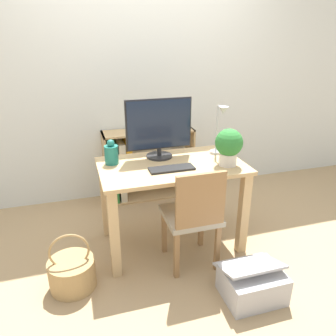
{
  "coord_description": "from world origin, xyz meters",
  "views": [
    {
      "loc": [
        -0.72,
        -2.3,
        1.69
      ],
      "look_at": [
        0.0,
        0.1,
        0.66
      ],
      "focal_mm": 35.0,
      "sensor_mm": 36.0,
      "label": 1
    }
  ],
  "objects_px": {
    "desk_lamp": "(220,125)",
    "chair": "(194,215)",
    "potted_plant": "(229,145)",
    "bookshelf": "(133,166)",
    "storage_box": "(252,283)",
    "basket": "(72,273)",
    "vase": "(111,154)",
    "monitor": "(159,127)",
    "keyboard": "(172,169)"
  },
  "relations": [
    {
      "from": "monitor",
      "to": "keyboard",
      "type": "distance_m",
      "value": 0.39
    },
    {
      "from": "monitor",
      "to": "storage_box",
      "type": "distance_m",
      "value": 1.36
    },
    {
      "from": "vase",
      "to": "keyboard",
      "type": "bearing_deg",
      "value": -31.49
    },
    {
      "from": "desk_lamp",
      "to": "storage_box",
      "type": "height_order",
      "value": "desk_lamp"
    },
    {
      "from": "storage_box",
      "to": "monitor",
      "type": "bearing_deg",
      "value": 112.11
    },
    {
      "from": "storage_box",
      "to": "potted_plant",
      "type": "bearing_deg",
      "value": 83.05
    },
    {
      "from": "keyboard",
      "to": "basket",
      "type": "xyz_separation_m",
      "value": [
        -0.8,
        -0.21,
        -0.62
      ]
    },
    {
      "from": "chair",
      "to": "basket",
      "type": "distance_m",
      "value": 0.96
    },
    {
      "from": "desk_lamp",
      "to": "storage_box",
      "type": "xyz_separation_m",
      "value": [
        -0.1,
        -0.85,
        -0.88
      ]
    },
    {
      "from": "vase",
      "to": "basket",
      "type": "xyz_separation_m",
      "value": [
        -0.39,
        -0.46,
        -0.7
      ]
    },
    {
      "from": "vase",
      "to": "potted_plant",
      "type": "bearing_deg",
      "value": -18.49
    },
    {
      "from": "desk_lamp",
      "to": "basket",
      "type": "distance_m",
      "value": 1.6
    },
    {
      "from": "keyboard",
      "to": "basket",
      "type": "height_order",
      "value": "keyboard"
    },
    {
      "from": "vase",
      "to": "chair",
      "type": "bearing_deg",
      "value": -43.23
    },
    {
      "from": "bookshelf",
      "to": "basket",
      "type": "height_order",
      "value": "bookshelf"
    },
    {
      "from": "potted_plant",
      "to": "bookshelf",
      "type": "bearing_deg",
      "value": 118.3
    },
    {
      "from": "monitor",
      "to": "chair",
      "type": "height_order",
      "value": "monitor"
    },
    {
      "from": "vase",
      "to": "chair",
      "type": "xyz_separation_m",
      "value": [
        0.52,
        -0.49,
        -0.36
      ]
    },
    {
      "from": "vase",
      "to": "bookshelf",
      "type": "xyz_separation_m",
      "value": [
        0.3,
        0.76,
        -0.44
      ]
    },
    {
      "from": "monitor",
      "to": "basket",
      "type": "xyz_separation_m",
      "value": [
        -0.79,
        -0.5,
        -0.87
      ]
    },
    {
      "from": "bookshelf",
      "to": "storage_box",
      "type": "height_order",
      "value": "bookshelf"
    },
    {
      "from": "chair",
      "to": "basket",
      "type": "bearing_deg",
      "value": -175.56
    },
    {
      "from": "bookshelf",
      "to": "basket",
      "type": "xyz_separation_m",
      "value": [
        -0.69,
        -1.23,
        -0.26
      ]
    },
    {
      "from": "desk_lamp",
      "to": "monitor",
      "type": "bearing_deg",
      "value": 167.97
    },
    {
      "from": "monitor",
      "to": "potted_plant",
      "type": "relative_size",
      "value": 1.87
    },
    {
      "from": "monitor",
      "to": "basket",
      "type": "bearing_deg",
      "value": -147.3
    },
    {
      "from": "desk_lamp",
      "to": "potted_plant",
      "type": "relative_size",
      "value": 1.45
    },
    {
      "from": "basket",
      "to": "vase",
      "type": "bearing_deg",
      "value": 50.27
    },
    {
      "from": "keyboard",
      "to": "storage_box",
      "type": "height_order",
      "value": "keyboard"
    },
    {
      "from": "keyboard",
      "to": "basket",
      "type": "relative_size",
      "value": 0.79
    },
    {
      "from": "vase",
      "to": "storage_box",
      "type": "bearing_deg",
      "value": -49.25
    },
    {
      "from": "potted_plant",
      "to": "bookshelf",
      "type": "height_order",
      "value": "potted_plant"
    },
    {
      "from": "chair",
      "to": "vase",
      "type": "bearing_deg",
      "value": 142.59
    },
    {
      "from": "desk_lamp",
      "to": "storage_box",
      "type": "bearing_deg",
      "value": -96.89
    },
    {
      "from": "basket",
      "to": "storage_box",
      "type": "distance_m",
      "value": 1.26
    },
    {
      "from": "vase",
      "to": "chair",
      "type": "relative_size",
      "value": 0.24
    },
    {
      "from": "desk_lamp",
      "to": "basket",
      "type": "relative_size",
      "value": 0.97
    },
    {
      "from": "keyboard",
      "to": "potted_plant",
      "type": "xyz_separation_m",
      "value": [
        0.45,
        -0.03,
        0.15
      ]
    },
    {
      "from": "desk_lamp",
      "to": "chair",
      "type": "distance_m",
      "value": 0.78
    },
    {
      "from": "potted_plant",
      "to": "bookshelf",
      "type": "relative_size",
      "value": 0.31
    },
    {
      "from": "monitor",
      "to": "bookshelf",
      "type": "bearing_deg",
      "value": 97.96
    },
    {
      "from": "bookshelf",
      "to": "basket",
      "type": "bearing_deg",
      "value": -119.21
    },
    {
      "from": "monitor",
      "to": "keyboard",
      "type": "height_order",
      "value": "monitor"
    },
    {
      "from": "keyboard",
      "to": "bookshelf",
      "type": "xyz_separation_m",
      "value": [
        -0.12,
        1.02,
        -0.36
      ]
    },
    {
      "from": "desk_lamp",
      "to": "basket",
      "type": "bearing_deg",
      "value": -162.63
    },
    {
      "from": "vase",
      "to": "storage_box",
      "type": "xyz_separation_m",
      "value": [
        0.79,
        -0.92,
        -0.71
      ]
    },
    {
      "from": "desk_lamp",
      "to": "potted_plant",
      "type": "distance_m",
      "value": 0.25
    },
    {
      "from": "storage_box",
      "to": "chair",
      "type": "bearing_deg",
      "value": 122.37
    },
    {
      "from": "potted_plant",
      "to": "bookshelf",
      "type": "xyz_separation_m",
      "value": [
        -0.57,
        1.05,
        -0.52
      ]
    },
    {
      "from": "desk_lamp",
      "to": "chair",
      "type": "height_order",
      "value": "desk_lamp"
    }
  ]
}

